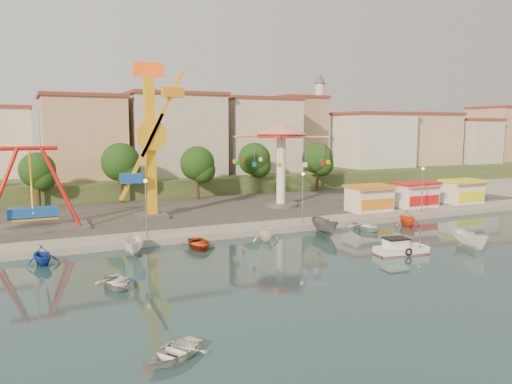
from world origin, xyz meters
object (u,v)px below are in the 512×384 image
pirate_ship_ride (32,190)px  rowboat_a (117,282)px  kamikaze_tower (153,145)px  skiff (470,240)px  cabin_motorboat (400,249)px  wave_swinger (281,146)px

pirate_ship_ride → rowboat_a: size_ratio=3.08×
kamikaze_tower → skiff: (21.54, -22.86, -7.74)m
rowboat_a → cabin_motorboat: bearing=-8.6°
pirate_ship_ride → wave_swinger: bearing=4.6°
kamikaze_tower → wave_swinger: (16.38, 1.76, -0.36)m
pirate_ship_ride → cabin_motorboat: pirate_ship_ride is taller
rowboat_a → kamikaze_tower: bearing=64.0°
wave_swinger → rowboat_a: size_ratio=3.57×
pirate_ship_ride → skiff: (33.54, -22.36, -3.58)m
rowboat_a → skiff: size_ratio=0.77×
skiff → cabin_motorboat: bearing=-179.0°
kamikaze_tower → wave_swinger: kamikaze_tower is taller
cabin_motorboat → rowboat_a: (-22.57, 1.19, -0.07)m
pirate_ship_ride → kamikaze_tower: (12.00, 0.50, 4.16)m
pirate_ship_ride → kamikaze_tower: 12.71m
kamikaze_tower → rowboat_a: 23.31m
wave_swinger → cabin_motorboat: size_ratio=2.55×
skiff → pirate_ship_ride: bearing=157.9°
wave_swinger → skiff: bearing=-78.2°
cabin_motorboat → wave_swinger: bearing=93.4°
kamikaze_tower → cabin_motorboat: kamikaze_tower is taller
pirate_ship_ride → kamikaze_tower: kamikaze_tower is taller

